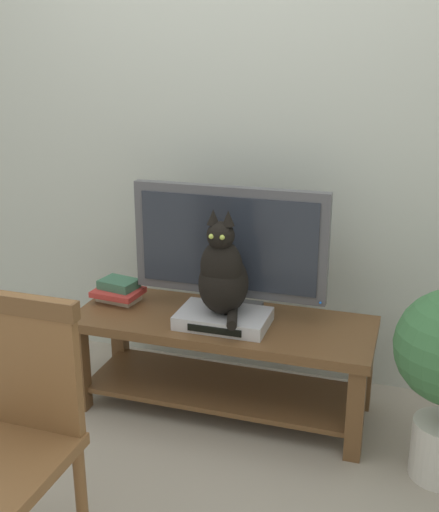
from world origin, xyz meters
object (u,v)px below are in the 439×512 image
Objects in this scene: tv at (229,246)px; media_box at (223,319)px; cat at (223,275)px; tv_stand at (223,347)px; book_stack at (119,291)px; wooden_chair at (11,424)px.

media_box is (0.02, -0.15, -0.29)m from tv.
tv is at bearing 97.61° from cat.
tv_stand is at bearing -90.02° from tv.
book_stack is (-0.57, 0.12, 0.02)m from media_box.
book_stack reaches higher than media_box.
cat is 0.52× the size of wooden_chair.
tv is at bearing 97.88° from media_box.
wooden_chair is (-0.36, -1.06, 0.04)m from media_box.
media_box is (0.02, -0.06, 0.17)m from tv_stand.
tv is 0.98× the size of wooden_chair.
media_box is 1.71× the size of book_stack.
tv_stand is 5.80× the size of book_stack.
tv_stand is at bearing -5.94° from book_stack.
tv_stand is 0.18m from media_box.
tv is at bearing 89.98° from tv_stand.
media_box is 0.58m from book_stack.
wooden_chair is 3.91× the size of book_stack.
tv_stand is at bearing 107.05° from cat.
cat reaches higher than book_stack.
cat is 2.03× the size of book_stack.
book_stack is (-0.55, 0.06, 0.19)m from tv_stand.
media_box is 0.44× the size of wooden_chair.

